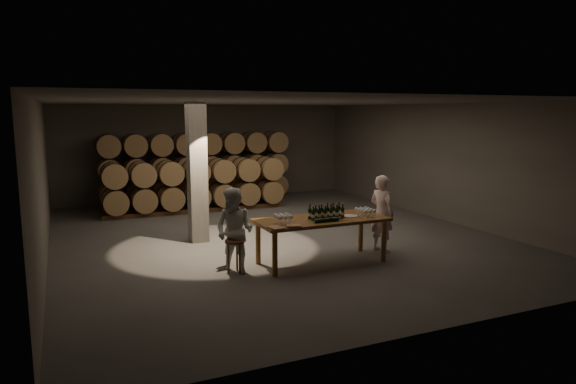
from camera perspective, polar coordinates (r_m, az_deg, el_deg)
name	(u,v)px	position (r m, az deg, el deg)	size (l,w,h in m)	color
room	(197,173)	(11.89, -10.06, 2.12)	(12.00, 12.00, 12.00)	#53504D
tasting_table	(322,224)	(10.15, 3.76, -3.52)	(2.60, 1.10, 0.90)	brown
barrel_stack_back	(197,167)	(17.06, -10.09, 2.78)	(6.26, 0.95, 2.31)	brown
barrel_stack_front	(196,184)	(15.66, -10.20, 0.87)	(5.48, 0.95, 1.57)	brown
bottle_cluster	(326,213)	(10.12, 4.28, -2.35)	(0.72, 0.22, 0.30)	black
lying_bottles	(327,220)	(9.81, 4.35, -3.11)	(0.61, 0.08, 0.08)	black
glass_cluster_left	(283,217)	(9.66, -0.55, -2.75)	(0.31, 0.31, 0.17)	silver
glass_cluster_right	(365,210)	(10.46, 8.59, -2.01)	(0.30, 0.41, 0.16)	silver
plate	(350,216)	(10.37, 6.88, -2.67)	(0.31, 0.31, 0.02)	silver
notebook_near	(293,226)	(9.39, 0.61, -3.78)	(0.27, 0.22, 0.03)	#915B34
notebook_corner	(276,228)	(9.25, -1.34, -3.99)	(0.23, 0.29, 0.02)	#915B34
pen	(296,226)	(9.46, 0.90, -3.76)	(0.01, 0.01, 0.14)	black
stool	(235,246)	(9.62, -5.92, -5.99)	(0.37, 0.37, 0.62)	brown
person_man	(382,213)	(11.15, 10.37, -2.35)	(0.60, 0.40, 1.66)	white
person_woman	(235,231)	(9.55, -5.96, -4.31)	(0.78, 0.61, 1.61)	silver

